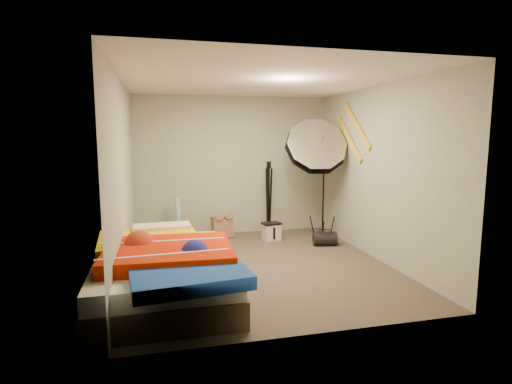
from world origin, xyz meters
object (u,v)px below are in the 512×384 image
object	(u,v)px
wrapping_roll	(178,219)
camera_case	(271,232)
photo_umbrella	(315,149)
duffel_bag	(325,239)
bed	(165,269)
camera_tripod	(269,193)
tote_bag	(223,227)

from	to	relation	value
wrapping_roll	camera_case	size ratio (longest dim) A/B	2.60
photo_umbrella	wrapping_roll	bearing A→B (deg)	166.92
wrapping_roll	duffel_bag	bearing A→B (deg)	-21.19
duffel_bag	wrapping_roll	bearing A→B (deg)	169.22
camera_case	wrapping_roll	bearing A→B (deg)	155.87
duffel_bag	bed	world-z (taller)	bed
bed	camera_tripod	bearing A→B (deg)	52.95
tote_bag	photo_umbrella	world-z (taller)	photo_umbrella
camera_case	duffel_bag	distance (m)	0.93
photo_umbrella	camera_tripod	size ratio (longest dim) A/B	1.65
wrapping_roll	photo_umbrella	world-z (taller)	photo_umbrella
tote_bag	camera_case	size ratio (longest dim) A/B	1.39
tote_bag	camera_tripod	bearing A→B (deg)	-17.27
camera_case	tote_bag	bearing A→B (deg)	145.44
camera_case	bed	size ratio (longest dim) A/B	0.12
camera_case	bed	world-z (taller)	bed
camera_case	bed	bearing A→B (deg)	-142.36
duffel_bag	photo_umbrella	size ratio (longest dim) A/B	0.17
camera_tripod	wrapping_roll	bearing A→B (deg)	-177.50
wrapping_roll	camera_case	xyz separation A→B (m)	(1.56, -0.36, -0.23)
tote_bag	wrapping_roll	world-z (taller)	wrapping_roll
wrapping_roll	camera_tripod	distance (m)	1.68
wrapping_roll	bed	world-z (taller)	wrapping_roll
wrapping_roll	bed	bearing A→B (deg)	-96.24
camera_tripod	duffel_bag	bearing A→B (deg)	-54.40
photo_umbrella	camera_tripod	xyz separation A→B (m)	(-0.65, 0.60, -0.81)
tote_bag	wrapping_roll	size ratio (longest dim) A/B	0.53
photo_umbrella	camera_tripod	world-z (taller)	photo_umbrella
wrapping_roll	camera_tripod	size ratio (longest dim) A/B	0.56
camera_case	photo_umbrella	size ratio (longest dim) A/B	0.13
camera_case	duffel_bag	world-z (taller)	camera_case
photo_umbrella	tote_bag	bearing A→B (deg)	161.30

